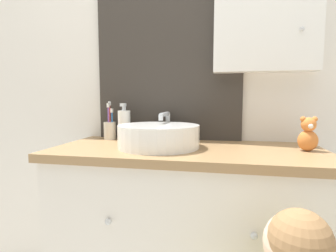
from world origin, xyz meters
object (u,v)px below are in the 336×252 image
sink_basin (159,135)px  toothbrush_holder (110,130)px  soap_dispenser (124,125)px  teddy_bear (308,135)px

sink_basin → toothbrush_holder: 0.36m
toothbrush_holder → soap_dispenser: size_ratio=1.05×
teddy_bear → toothbrush_holder: bearing=171.4°
toothbrush_holder → teddy_bear: (0.93, -0.14, 0.02)m
sink_basin → teddy_bear: size_ratio=2.90×
toothbrush_holder → teddy_bear: bearing=-8.6°
toothbrush_holder → teddy_bear: toothbrush_holder is taller
sink_basin → soap_dispenser: 0.27m
teddy_bear → soap_dispenser: bearing=171.9°
teddy_bear → sink_basin: bearing=-177.0°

